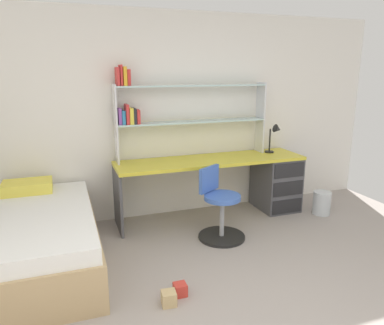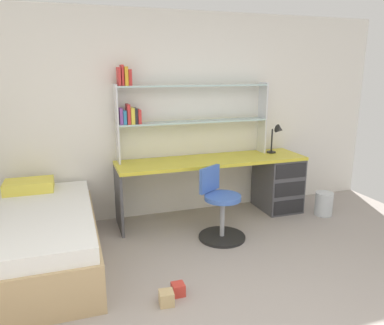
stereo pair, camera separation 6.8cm
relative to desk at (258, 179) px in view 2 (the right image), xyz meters
The scene contains 9 objects.
room_shell 2.72m from the desk, 153.66° to the right, with size 5.73×6.59×2.52m.
desk is the anchor object (origin of this frame).
bookshelf_hutch 1.45m from the desk, behind, with size 1.91×0.22×1.12m.
desk_lamp 0.64m from the desk, 10.52° to the left, with size 0.20×0.17×0.38m.
swivel_chair 0.99m from the desk, 143.11° to the right, with size 0.52×0.52×0.79m.
bed_platform 2.83m from the desk, 167.45° to the right, with size 1.27×1.86×0.67m.
waste_bin 0.89m from the desk, 28.31° to the right, with size 0.23×0.23×0.30m, color silver.
toy_block_natural_0 2.33m from the desk, 136.39° to the right, with size 0.11×0.11×0.11m, color tan.
toy_block_red_2 2.18m from the desk, 135.89° to the right, with size 0.10×0.10×0.10m, color red.
Camera 2 is at (-1.24, -1.62, 1.82)m, focal length 34.35 mm.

